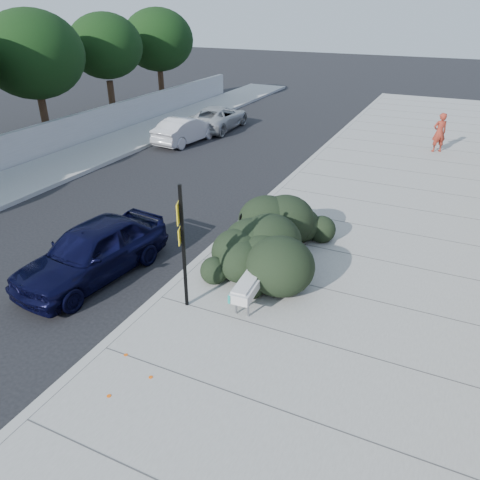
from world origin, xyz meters
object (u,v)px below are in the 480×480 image
object	(u,v)px
wagon_silver	(186,130)
sign_post	(182,241)
bench	(255,277)
suv_silver	(218,118)
pedestrian	(439,132)
sedan_navy	(93,251)
bike_rack	(243,223)

from	to	relation	value
wagon_silver	sign_post	bearing A→B (deg)	127.98
sign_post	wagon_silver	size ratio (longest dim) A/B	0.76
bench	sign_post	world-z (taller)	sign_post
sign_post	bench	bearing A→B (deg)	18.04
suv_silver	pedestrian	size ratio (longest dim) A/B	2.55
sign_post	suv_silver	size ratio (longest dim) A/B	0.65
bench	sign_post	bearing A→B (deg)	-145.49
bench	suv_silver	xyz separation A→B (m)	(-8.57, 14.53, -0.04)
sign_post	pedestrian	distance (m)	16.05
sedan_navy	wagon_silver	size ratio (longest dim) A/B	1.11
sedan_navy	pedestrian	world-z (taller)	pedestrian
wagon_silver	pedestrian	world-z (taller)	pedestrian
wagon_silver	suv_silver	xyz separation A→B (m)	(0.16, 3.18, -0.01)
sedan_navy	suv_silver	xyz separation A→B (m)	(-4.39, 15.24, -0.10)
bike_rack	sign_post	bearing A→B (deg)	-95.16
bike_rack	sedan_navy	size ratio (longest dim) A/B	0.21
bench	sign_post	xyz separation A→B (m)	(-1.27, -1.01, 1.13)
bike_rack	bench	bearing A→B (deg)	-67.91
pedestrian	suv_silver	bearing A→B (deg)	-32.62
wagon_silver	pedestrian	size ratio (longest dim) A/B	2.19
bike_rack	suv_silver	distance (m)	13.98
suv_silver	sedan_navy	bearing A→B (deg)	104.26
bench	pedestrian	distance (m)	14.77
sedan_navy	wagon_silver	world-z (taller)	sedan_navy
wagon_silver	suv_silver	size ratio (longest dim) A/B	0.86
bench	wagon_silver	bearing A→B (deg)	123.76
sign_post	sedan_navy	bearing A→B (deg)	153.87
bike_rack	wagon_silver	size ratio (longest dim) A/B	0.24
bench	bike_rack	bearing A→B (deg)	116.48
bike_rack	sign_post	xyz separation A→B (m)	(0.18, -3.51, 1.09)
pedestrian	wagon_silver	bearing A→B (deg)	-17.23
wagon_silver	suv_silver	bearing A→B (deg)	-85.96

